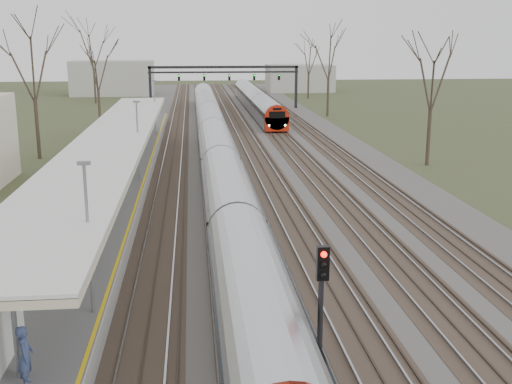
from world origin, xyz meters
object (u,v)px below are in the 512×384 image
(passenger, at_px, (25,356))
(train_far, at_px, (256,100))
(signal_post, at_px, (321,291))
(train_near, at_px, (213,136))

(passenger, bearing_deg, train_far, -19.43)
(signal_post, bearing_deg, train_far, 85.81)
(train_far, distance_m, passenger, 74.17)
(passenger, bearing_deg, signal_post, -89.37)
(train_near, bearing_deg, passenger, -98.78)
(train_near, relative_size, passenger, 54.17)
(train_near, relative_size, signal_post, 22.00)
(train_near, distance_m, train_far, 33.38)
(train_far, bearing_deg, signal_post, -94.19)
(train_far, bearing_deg, train_near, -102.11)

